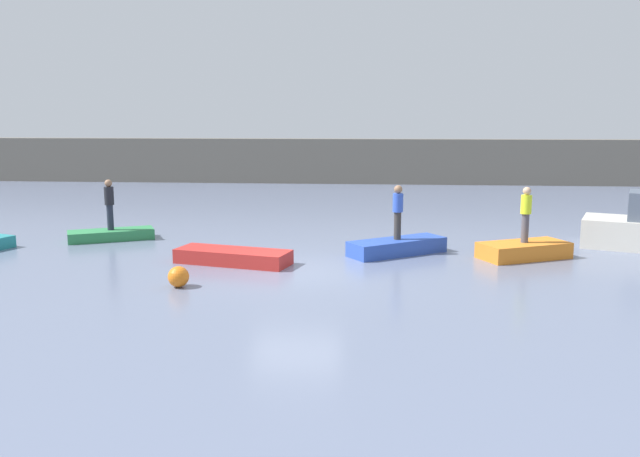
{
  "coord_description": "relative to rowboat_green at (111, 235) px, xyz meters",
  "views": [
    {
      "loc": [
        2.13,
        -17.6,
        4.27
      ],
      "look_at": [
        0.48,
        2.22,
        0.83
      ],
      "focal_mm": 36.88,
      "sensor_mm": 36.0,
      "label": 1
    }
  ],
  "objects": [
    {
      "name": "person_blue_shirt",
      "position": [
        9.81,
        -1.56,
        1.24
      ],
      "size": [
        0.32,
        0.32,
        1.69
      ],
      "color": "#38332D",
      "rests_on": "rowboat_blue"
    },
    {
      "name": "rowboat_red",
      "position": [
        5.01,
        -3.3,
        0.03
      ],
      "size": [
        3.52,
        1.9,
        0.42
      ],
      "primitive_type": "cube",
      "rotation": [
        0.0,
        0.0,
        -0.25
      ],
      "color": "red",
      "rests_on": "ground_plane"
    },
    {
      "name": "ground_plane",
      "position": [
        6.96,
        -4.12,
        -0.18
      ],
      "size": [
        120.0,
        120.0,
        0.0
      ],
      "primitive_type": "plane",
      "color": "slate"
    },
    {
      "name": "person_hiviz_shirt",
      "position": [
        13.62,
        -1.82,
        1.25
      ],
      "size": [
        0.32,
        0.32,
        1.68
      ],
      "color": "#4C4C56",
      "rests_on": "rowboat_orange"
    },
    {
      "name": "person_dark_shirt",
      "position": [
        0.0,
        -0.0,
        1.16
      ],
      "size": [
        0.32,
        0.32,
        1.75
      ],
      "color": "#232838",
      "rests_on": "rowboat_green"
    },
    {
      "name": "rowboat_orange",
      "position": [
        13.62,
        -1.82,
        0.06
      ],
      "size": [
        2.95,
        2.24,
        0.48
      ],
      "primitive_type": "cube",
      "rotation": [
        0.0,
        0.0,
        0.44
      ],
      "color": "orange",
      "rests_on": "ground_plane"
    },
    {
      "name": "rowboat_blue",
      "position": [
        9.81,
        -1.56,
        0.06
      ],
      "size": [
        3.18,
        2.63,
        0.47
      ],
      "primitive_type": "cube",
      "rotation": [
        0.0,
        0.0,
        0.61
      ],
      "color": "#2B4CAD",
      "rests_on": "ground_plane"
    },
    {
      "name": "mooring_buoy",
      "position": [
        4.21,
        -6.02,
        0.09
      ],
      "size": [
        0.53,
        0.53,
        0.53
      ],
      "primitive_type": "sphere",
      "color": "orange",
      "rests_on": "ground_plane"
    },
    {
      "name": "rowboat_green",
      "position": [
        0.0,
        0.0,
        0.0
      ],
      "size": [
        2.99,
        2.14,
        0.35
      ],
      "primitive_type": "cube",
      "rotation": [
        0.0,
        0.0,
        0.45
      ],
      "color": "#2D7F47",
      "rests_on": "ground_plane"
    },
    {
      "name": "embankment_wall",
      "position": [
        6.96,
        20.03,
        1.23
      ],
      "size": [
        80.0,
        1.2,
        2.81
      ],
      "primitive_type": "cube",
      "color": "#666056",
      "rests_on": "ground_plane"
    }
  ]
}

